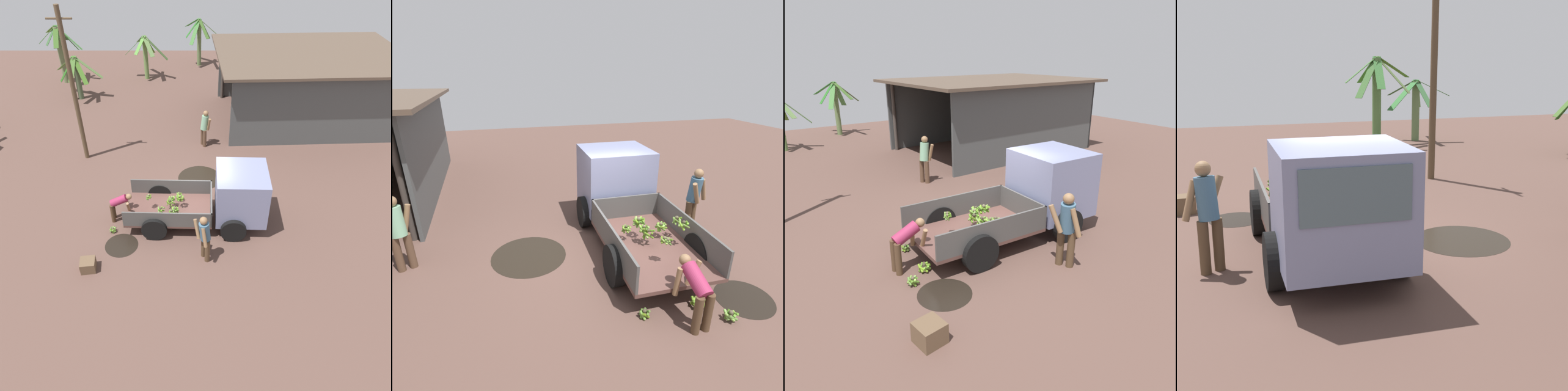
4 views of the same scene
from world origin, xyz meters
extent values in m
plane|color=brown|center=(0.00, 0.00, 0.00)|extent=(36.00, 36.00, 0.00)
cylinder|color=black|center=(-2.33, -1.91, 0.00)|extent=(1.09, 1.09, 0.01)
cylinder|color=black|center=(0.24, 1.87, 0.00)|extent=(1.73, 1.73, 0.01)
cube|color=brown|center=(-0.80, -0.65, 0.46)|extent=(2.94, 1.91, 0.08)
cube|color=#4C4B49|center=(-0.78, 0.24, 0.79)|extent=(2.90, 0.13, 0.57)
cube|color=#4C4B49|center=(-0.83, -1.53, 0.79)|extent=(2.90, 0.13, 0.57)
cube|color=#4C4B49|center=(0.62, -0.69, 0.79)|extent=(0.10, 1.83, 0.57)
cube|color=#7980A6|center=(1.59, -0.71, 1.25)|extent=(1.71, 1.84, 1.65)
cube|color=#4C606B|center=(2.43, -0.74, 1.58)|extent=(0.07, 1.43, 0.72)
cylinder|color=black|center=(1.37, 0.24, 0.42)|extent=(0.85, 0.24, 0.84)
cylinder|color=black|center=(1.32, -1.65, 0.42)|extent=(0.85, 0.24, 0.84)
cylinder|color=black|center=(-1.21, 0.31, 0.42)|extent=(0.85, 0.24, 0.84)
cylinder|color=black|center=(-1.26, -1.58, 0.42)|extent=(0.85, 0.24, 0.84)
sphere|color=brown|center=(-0.59, -1.03, 0.84)|extent=(0.08, 0.08, 0.08)
cylinder|color=#58862B|center=(-0.51, -1.01, 0.79)|extent=(0.08, 0.20, 0.14)
cylinder|color=#79B036|center=(-0.57, -0.97, 0.76)|extent=(0.17, 0.11, 0.18)
cylinder|color=olive|center=(-0.60, -0.97, 0.76)|extent=(0.18, 0.09, 0.18)
cylinder|color=#597F2F|center=(-0.66, -0.99, 0.79)|extent=(0.14, 0.20, 0.14)
cylinder|color=olive|center=(-0.67, -1.05, 0.79)|extent=(0.11, 0.21, 0.13)
cylinder|color=#67993A|center=(-0.61, -1.07, 0.76)|extent=(0.17, 0.11, 0.19)
cylinder|color=olive|center=(-0.56, -1.09, 0.77)|extent=(0.19, 0.11, 0.17)
cylinder|color=#6D9F33|center=(-0.53, -1.06, 0.78)|extent=(0.14, 0.19, 0.16)
sphere|color=#403A2A|center=(-1.03, -1.29, 1.07)|extent=(0.07, 0.07, 0.07)
cylinder|color=olive|center=(-1.11, -1.30, 1.01)|extent=(0.07, 0.20, 0.14)
cylinder|color=#5CA120|center=(-1.04, -1.35, 0.99)|extent=(0.17, 0.06, 0.18)
cylinder|color=#5C8C24|center=(-0.98, -1.32, 1.00)|extent=(0.12, 0.18, 0.17)
cylinder|color=#54732E|center=(-0.99, -1.22, 1.03)|extent=(0.19, 0.15, 0.11)
cylinder|color=#75AA2A|center=(-1.06, -1.24, 1.00)|extent=(0.17, 0.11, 0.17)
sphere|color=brown|center=(-0.69, -1.34, 1.01)|extent=(0.08, 0.08, 0.08)
cylinder|color=#729D46|center=(-0.64, -1.32, 0.93)|extent=(0.10, 0.15, 0.16)
cylinder|color=olive|center=(-0.69, -1.29, 0.93)|extent=(0.15, 0.05, 0.16)
cylinder|color=#5B7B31|center=(-0.75, -1.32, 0.94)|extent=(0.09, 0.17, 0.14)
cylinder|color=#76A930|center=(-0.71, -1.39, 0.93)|extent=(0.15, 0.10, 0.16)
cylinder|color=#57811B|center=(-0.64, -1.40, 0.96)|extent=(0.17, 0.14, 0.11)
sphere|color=brown|center=(-1.49, -0.60, 1.06)|extent=(0.06, 0.06, 0.06)
cylinder|color=#5E861B|center=(-1.47, -0.55, 1.01)|extent=(0.14, 0.08, 0.12)
cylinder|color=#89AE4B|center=(-1.53, -0.57, 1.01)|extent=(0.10, 0.13, 0.12)
cylinder|color=olive|center=(-1.52, -0.62, 1.00)|extent=(0.10, 0.12, 0.13)
cylinder|color=olive|center=(-1.46, -0.65, 1.02)|extent=(0.14, 0.10, 0.10)
cylinder|color=#597E25|center=(-1.44, -0.59, 1.00)|extent=(0.05, 0.13, 0.13)
sphere|color=brown|center=(-0.45, -0.54, 0.96)|extent=(0.09, 0.09, 0.09)
cylinder|color=#578120|center=(-0.46, -0.62, 0.90)|extent=(0.22, 0.08, 0.17)
cylinder|color=#537B22|center=(-0.39, -0.60, 0.90)|extent=(0.19, 0.19, 0.16)
cylinder|color=olive|center=(-0.36, -0.55, 0.91)|extent=(0.08, 0.23, 0.14)
cylinder|color=#789D41|center=(-0.39, -0.48, 0.90)|extent=(0.20, 0.17, 0.17)
cylinder|color=#597630|center=(-0.45, -0.48, 0.88)|extent=(0.19, 0.07, 0.20)
cylinder|color=#65961F|center=(-0.51, -0.51, 0.88)|extent=(0.14, 0.19, 0.19)
cylinder|color=#4A7425|center=(-0.52, -0.58, 0.90)|extent=(0.15, 0.22, 0.16)
sphere|color=brown|center=(-0.72, -0.54, 0.92)|extent=(0.08, 0.08, 0.08)
cylinder|color=#577F30|center=(-0.77, -0.60, 0.87)|extent=(0.17, 0.15, 0.13)
cylinder|color=#7BA74A|center=(-0.70, -0.60, 0.86)|extent=(0.18, 0.10, 0.14)
cylinder|color=#4E7D1C|center=(-0.66, -0.56, 0.86)|extent=(0.09, 0.17, 0.15)
cylinder|color=#75AE38|center=(-0.68, -0.51, 0.85)|extent=(0.13, 0.15, 0.16)
cylinder|color=olive|center=(-0.71, -0.47, 0.87)|extent=(0.19, 0.08, 0.12)
cylinder|color=#5A862D|center=(-0.76, -0.50, 0.86)|extent=(0.15, 0.14, 0.15)
cylinder|color=olive|center=(-0.79, -0.55, 0.87)|extent=(0.07, 0.18, 0.13)
sphere|color=#433D2C|center=(-0.48, -0.23, 0.84)|extent=(0.06, 0.06, 0.06)
cylinder|color=#54742B|center=(-0.42, -0.25, 0.77)|extent=(0.08, 0.16, 0.14)
cylinder|color=olive|center=(-0.43, -0.20, 0.77)|extent=(0.12, 0.15, 0.15)
cylinder|color=olive|center=(-0.47, -0.18, 0.77)|extent=(0.15, 0.05, 0.15)
cylinder|color=olive|center=(-0.53, -0.20, 0.78)|extent=(0.12, 0.16, 0.14)
cylinder|color=#5E8E2D|center=(-0.54, -0.25, 0.79)|extent=(0.08, 0.18, 0.12)
cylinder|color=olive|center=(-0.50, -0.28, 0.77)|extent=(0.15, 0.09, 0.16)
cylinder|color=#6AA12C|center=(-0.46, -0.29, 0.78)|extent=(0.17, 0.09, 0.13)
sphere|color=#4B4330|center=(-0.77, -0.61, 0.84)|extent=(0.09, 0.09, 0.09)
cylinder|color=#67AA25|center=(-0.71, -0.61, 0.74)|extent=(0.06, 0.18, 0.22)
cylinder|color=#5C941F|center=(-0.74, -0.55, 0.75)|extent=(0.19, 0.12, 0.20)
cylinder|color=olive|center=(-0.80, -0.53, 0.77)|extent=(0.23, 0.12, 0.15)
cylinder|color=#568720|center=(-0.86, -0.60, 0.76)|extent=(0.08, 0.22, 0.17)
cylinder|color=#50761A|center=(-0.81, -0.69, 0.77)|extent=(0.22, 0.14, 0.17)
cylinder|color=#578525|center=(-0.72, -0.70, 0.79)|extent=(0.22, 0.17, 0.13)
sphere|color=brown|center=(-1.51, -0.65, 1.03)|extent=(0.07, 0.07, 0.07)
cylinder|color=#577D2B|center=(-1.54, -0.68, 0.98)|extent=(0.11, 0.11, 0.13)
cylinder|color=#568021|center=(-1.48, -0.70, 1.00)|extent=(0.14, 0.11, 0.08)
cylinder|color=#588F24|center=(-1.47, -0.63, 0.99)|extent=(0.09, 0.14, 0.10)
cylinder|color=#81B03C|center=(-1.52, -0.60, 0.99)|extent=(0.14, 0.05, 0.09)
cylinder|color=#557833|center=(-1.56, -0.64, 0.98)|extent=(0.06, 0.13, 0.12)
cube|color=#494D4D|center=(9.37, 7.48, 1.58)|extent=(0.35, 5.57, 3.15)
cube|color=#494D4D|center=(5.33, 10.03, 1.58)|extent=(7.95, 0.45, 3.15)
cube|color=#494D4D|center=(5.57, 4.57, 1.58)|extent=(7.95, 0.45, 3.15)
cube|color=brown|center=(5.45, 7.30, 3.21)|extent=(9.02, 6.75, 0.12)
cylinder|color=#3F3833|center=(1.57, 9.67, 1.58)|extent=(0.16, 0.16, 3.15)
cylinder|color=#3F3833|center=(1.79, 4.61, 1.58)|extent=(0.16, 0.16, 3.15)
cylinder|color=brown|center=(-4.64, 3.43, 3.06)|extent=(0.18, 0.18, 6.11)
cylinder|color=brown|center=(-4.64, 3.43, 5.66)|extent=(0.91, 0.07, 0.07)
cylinder|color=#4C5E3F|center=(-6.34, 9.58, 1.15)|extent=(0.30, 0.30, 2.29)
cube|color=#5C7E3F|center=(-5.67, 9.62, 1.75)|extent=(1.38, 0.36, 1.20)
cube|color=#42792A|center=(-6.03, 9.84, 1.89)|extent=(0.82, 0.75, 0.92)
cube|color=#3A7836|center=(-6.49, 9.94, 1.78)|extent=(0.56, 0.85, 1.13)
cube|color=#58833C|center=(-6.98, 10.04, 1.82)|extent=(1.44, 1.15, 1.05)
cube|color=#205416|center=(-6.74, 9.37, 1.74)|extent=(0.92, 0.65, 1.21)
cube|color=#3F6327|center=(-6.38, 9.07, 1.83)|extent=(0.34, 1.06, 1.04)
cube|color=#467626|center=(-6.01, 9.18, 1.73)|extent=(0.87, 0.96, 1.23)
cylinder|color=#688948|center=(-2.93, 12.57, 1.25)|extent=(0.28, 0.28, 2.50)
cube|color=#395228|center=(-2.26, 12.44, 1.89)|extent=(1.40, 0.51, 1.32)
cube|color=#537B2E|center=(-2.72, 13.01, 1.93)|extent=(0.60, 0.97, 1.26)
cube|color=#4D733B|center=(-3.20, 13.17, 2.20)|extent=(0.77, 1.31, 0.72)
cube|color=#356C2E|center=(-3.53, 12.67, 1.98)|extent=(1.26, 0.45, 1.15)
cube|color=#518B37|center=(-3.17, 12.16, 2.13)|extent=(0.67, 0.94, 0.86)
cube|color=#5D7E43|center=(-2.67, 12.15, 2.08)|extent=(0.76, 0.99, 0.96)
cylinder|color=#5E7545|center=(0.32, 14.94, 1.43)|extent=(0.27, 0.27, 2.87)
cube|color=#43582C|center=(0.98, 15.04, 2.35)|extent=(1.36, 0.42, 1.14)
cube|color=#4C8446|center=(0.64, 15.33, 2.22)|extent=(0.86, 0.96, 1.40)
cube|color=#337831|center=(-0.09, 15.45, 2.56)|extent=(1.05, 1.20, 0.72)
cube|color=#276B22|center=(-0.10, 14.90, 2.36)|extent=(0.89, 0.38, 1.13)
cube|color=#427738|center=(0.06, 14.53, 2.24)|extent=(0.75, 0.98, 1.37)
cube|color=#34531F|center=(0.58, 14.30, 2.49)|extent=(0.71, 1.38, 0.87)
cylinder|color=#637049|center=(-7.78, 11.98, 1.61)|extent=(0.36, 0.36, 3.21)
cube|color=#48883E|center=(-7.16, 12.03, 2.59)|extent=(1.27, 0.27, 1.37)
cube|color=#348132|center=(-7.36, 12.33, 2.49)|extent=(1.02, 0.89, 1.56)
cube|color=#2E5B2D|center=(-7.71, 12.51, 2.72)|extent=(0.42, 1.11, 1.10)
cube|color=#4C812C|center=(-8.23, 12.51, 2.94)|extent=(1.12, 1.25, 0.67)
cube|color=#2B501E|center=(-8.32, 11.91, 2.80)|extent=(1.12, 0.38, 0.94)
cube|color=#345931|center=(-8.05, 11.69, 2.80)|extent=(0.68, 0.72, 0.94)
cube|color=#35591E|center=(-7.71, 11.46, 2.80)|extent=(0.41, 1.10, 0.95)
cube|color=#477232|center=(-7.50, 11.62, 2.65)|extent=(0.74, 0.86, 1.24)
cylinder|color=#4F3A26|center=(0.45, -2.56, 0.42)|extent=(0.22, 0.22, 0.84)
cylinder|color=#4F3A26|center=(0.34, -2.35, 0.42)|extent=(0.22, 0.22, 0.84)
cylinder|color=#3F647F|center=(0.36, -2.47, 1.17)|extent=(0.48, 0.45, 0.69)
sphere|color=#8C6746|center=(0.32, -2.50, 1.61)|extent=(0.24, 0.24, 0.24)
cylinder|color=#8C6746|center=(0.35, -2.72, 1.14)|extent=(0.23, 0.31, 0.62)
cylinder|color=#8C6746|center=(0.13, -2.36, 1.16)|extent=(0.26, 0.36, 0.61)
cylinder|color=#4D3623|center=(-2.78, -0.54, 0.36)|extent=(0.15, 0.15, 0.72)
cylinder|color=#4D3623|center=(-2.77, -0.74, 0.36)|extent=(0.15, 0.15, 0.72)
cylinder|color=#94274A|center=(-2.52, -0.63, 0.84)|extent=(0.64, 0.30, 0.48)
sphere|color=#8C6746|center=(-2.17, -0.61, 1.00)|extent=(0.20, 0.20, 0.20)
cylinder|color=#8C6746|center=(-2.29, -0.44, 0.67)|extent=(0.10, 0.15, 0.54)
cylinder|color=#8C6746|center=(-2.19, -0.79, 0.69)|extent=(0.11, 0.30, 0.53)
cylinder|color=brown|center=(0.40, 4.56, 0.41)|extent=(0.21, 0.21, 0.82)
cylinder|color=brown|center=(0.50, 4.35, 0.41)|extent=(0.21, 0.21, 0.82)
cylinder|color=#80B48F|center=(0.49, 4.47, 1.13)|extent=(0.47, 0.43, 0.67)
sphere|color=#8C6746|center=(0.53, 4.49, 1.57)|extent=(0.23, 0.23, 0.23)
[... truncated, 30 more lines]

